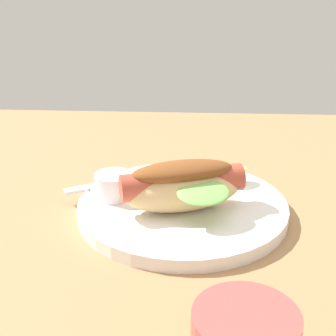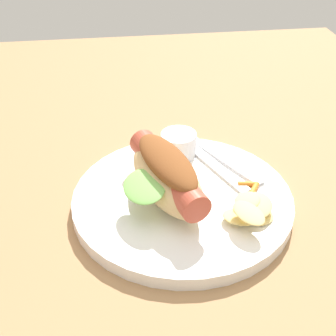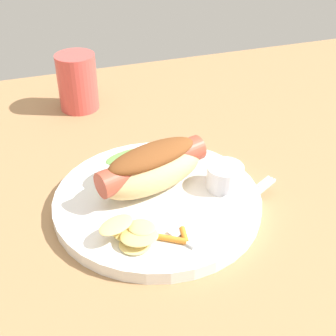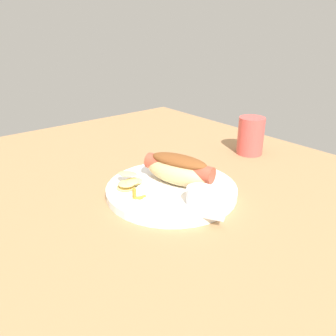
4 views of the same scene
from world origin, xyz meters
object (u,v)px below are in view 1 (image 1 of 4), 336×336
Objects in this scene: chips_pile at (221,173)px; fork at (128,180)px; knife at (142,183)px; sauce_ramekin at (114,186)px; carrot_garnish at (188,173)px; plate at (181,208)px; hot_dog at (186,185)px.

fork is at bearing -175.72° from chips_pile.
knife is at bearing 125.00° from fork.
sauce_ramekin reaches higher than fork.
fork is 8.33cm from carrot_garnish.
carrot_garnish is (9.10, 7.11, -1.23)cm from sauce_ramekin.
chips_pile is (10.49, 1.89, 0.91)cm from knife.
carrot_garnish is at bearing 166.52° from fork.
chips_pile is (5.16, 6.62, 1.89)cm from plate.
hot_dog is 1.12× the size of knife.
fork is 2.12× the size of chips_pile.
sauce_ramekin is 0.30× the size of fork.
carrot_garnish is (6.04, 3.22, 0.15)cm from knife.
chips_pile is at bearing -16.71° from carrot_garnish.
sauce_ramekin is at bearing 174.23° from plate.
hot_dog is 9.37cm from knife.
carrot_garnish reaches higher than fork.
sauce_ramekin is 11.62cm from carrot_garnish.
hot_dog is at bearing 107.06° from fork.
fork is (-7.93, 7.56, -2.94)cm from hot_dog.
fork is 2.20cm from knife.
hot_dog is at bearing 108.58° from knife.
chips_pile is at bearing 52.09° from plate.
knife is at bearing -65.54° from hot_dog.
plate is 8.76cm from sauce_ramekin.
plate is 8.07cm from carrot_garnish.
carrot_garnish is at bearing -108.06° from hot_dog.
plate is 1.67× the size of hot_dog.
sauce_ramekin is at bearing 48.07° from fork.
hot_dog is 9.85cm from chips_pile.
chips_pile is 1.78× the size of carrot_garnish.
fork is 12.53cm from chips_pile.
plate is 8.60cm from chips_pile.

